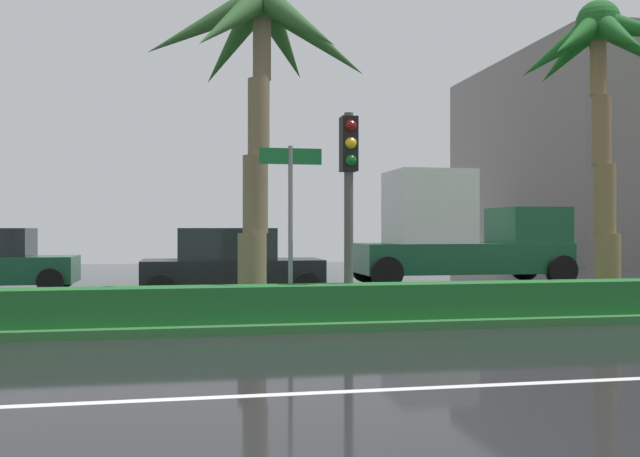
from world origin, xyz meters
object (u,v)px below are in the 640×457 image
Objects in this scene: street_name_sign at (291,207)px; car_in_traffic_third at (231,265)px; palm_tree_centre_left at (260,55)px; box_truck_lead at (459,234)px; traffic_signal_median_right at (349,176)px; palm_tree_centre at (599,67)px.

car_in_traffic_third is (-0.73, 4.96, -1.25)m from street_name_sign.
palm_tree_centre_left is 1.50× the size of car_in_traffic_third.
street_name_sign is (0.40, -1.28, -2.95)m from palm_tree_centre_left.
traffic_signal_median_right is at bearing -122.98° from box_truck_lead.
traffic_signal_median_right is 9.98m from box_truck_lead.
car_in_traffic_third is at bearing 108.92° from traffic_signal_median_right.
palm_tree_centre_left is at bearing 179.86° from palm_tree_centre.
street_name_sign is at bearing 172.31° from traffic_signal_median_right.
palm_tree_centre is 2.12× the size of street_name_sign.
palm_tree_centre_left is 3.13m from traffic_signal_median_right.
traffic_signal_median_right reaches higher than box_truck_lead.
car_in_traffic_third is at bearing 95.23° from palm_tree_centre_left.
palm_tree_centre_left is 1.01× the size of palm_tree_centre.
box_truck_lead is at bearing 24.25° from car_in_traffic_third.
box_truck_lead is (6.42, 8.19, -0.53)m from street_name_sign.
street_name_sign is 5.17m from car_in_traffic_third.
street_name_sign is at bearing -128.09° from box_truck_lead.
car_in_traffic_third is 0.67× the size of box_truck_lead.
traffic_signal_median_right reaches higher than street_name_sign.
palm_tree_centre_left reaches higher than box_truck_lead.
palm_tree_centre is (7.15, -0.02, 0.09)m from palm_tree_centre_left.
palm_tree_centre_left is 1.79× the size of traffic_signal_median_right.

